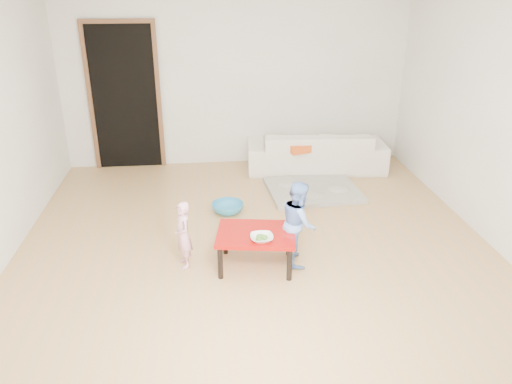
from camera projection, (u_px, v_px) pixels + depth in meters
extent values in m
cube|color=tan|center=(254.00, 239.00, 5.44)|extent=(5.00, 5.00, 0.01)
cube|color=white|center=(236.00, 77.00, 7.20)|extent=(5.00, 0.02, 2.60)
cube|color=white|center=(493.00, 117.00, 5.17)|extent=(0.02, 5.00, 2.60)
imported|color=silver|center=(316.00, 150.00, 7.30)|extent=(2.05, 0.94, 0.58)
cube|color=#EA5B1A|center=(301.00, 146.00, 7.01)|extent=(0.49, 0.46, 0.11)
imported|color=white|center=(262.00, 238.00, 4.64)|extent=(0.21, 0.21, 0.05)
imported|color=pink|center=(183.00, 235.00, 4.82)|extent=(0.23, 0.29, 0.68)
imported|color=#6A96F7|center=(299.00, 223.00, 4.87)|extent=(0.34, 0.43, 0.86)
imported|color=teal|center=(228.00, 208.00, 6.03)|extent=(0.38, 0.38, 0.12)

